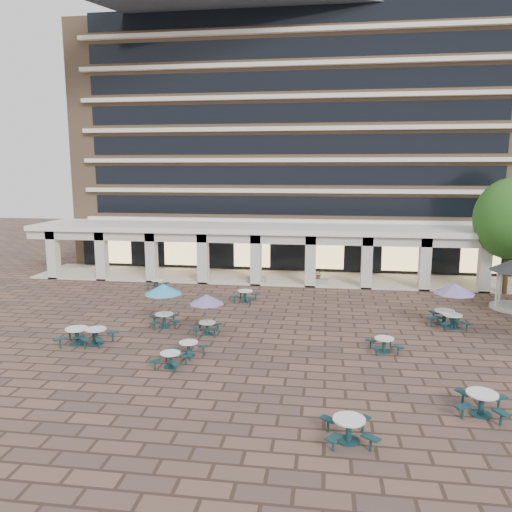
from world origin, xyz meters
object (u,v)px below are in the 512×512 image
object	(u,v)px
picnic_table_0	(77,335)
picnic_table_2	(349,428)
planter_left	(256,276)
planter_right	(319,280)
picnic_table_1	(170,358)

from	to	relation	value
picnic_table_0	picnic_table_2	bearing A→B (deg)	-36.08
planter_left	picnic_table_2	bearing A→B (deg)	-74.44
picnic_table_0	picnic_table_2	size ratio (longest dim) A/B	1.04
planter_right	picnic_table_1	bearing A→B (deg)	-110.18
picnic_table_2	planter_right	bearing A→B (deg)	85.49
picnic_table_0	planter_right	xyz separation A→B (m)	(12.13, 15.17, -0.09)
picnic_table_2	planter_left	size ratio (longest dim) A/B	1.34
picnic_table_2	planter_left	bearing A→B (deg)	97.56
picnic_table_0	planter_left	bearing A→B (deg)	57.70
picnic_table_2	planter_left	xyz separation A→B (m)	(-6.32, 22.71, 0.10)
picnic_table_2	planter_left	world-z (taller)	planter_left
picnic_table_1	planter_left	xyz separation A→B (m)	(1.47, 17.44, 0.17)
picnic_table_0	planter_right	distance (m)	19.42
picnic_table_2	picnic_table_0	bearing A→B (deg)	142.85
picnic_table_1	picnic_table_2	bearing A→B (deg)	-22.63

